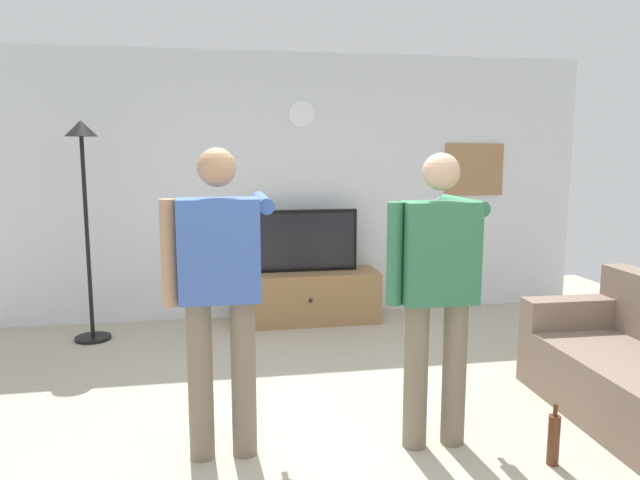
% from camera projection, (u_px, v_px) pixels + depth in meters
% --- Properties ---
extents(ground_plane, '(8.40, 8.40, 0.00)m').
position_uv_depth(ground_plane, '(348.00, 445.00, 3.55)').
color(ground_plane, '#B2A893').
extents(back_wall, '(6.40, 0.10, 2.70)m').
position_uv_depth(back_wall, '(286.00, 187.00, 6.22)').
color(back_wall, silver).
rests_on(back_wall, ground_plane).
extents(tv_stand, '(1.45, 0.52, 0.51)m').
position_uv_depth(tv_stand, '(306.00, 297.00, 6.07)').
color(tv_stand, '#997047').
rests_on(tv_stand, ground_plane).
extents(television, '(1.04, 0.07, 0.62)m').
position_uv_depth(television, '(305.00, 241.00, 6.03)').
color(television, black).
rests_on(television, tv_stand).
extents(wall_clock, '(0.26, 0.03, 0.26)m').
position_uv_depth(wall_clock, '(301.00, 114.00, 6.08)').
color(wall_clock, white).
extents(framed_picture, '(0.66, 0.04, 0.56)m').
position_uv_depth(framed_picture, '(474.00, 170.00, 6.50)').
color(framed_picture, '#997047').
extents(floor_lamp, '(0.32, 0.32, 1.99)m').
position_uv_depth(floor_lamp, '(84.00, 185.00, 5.31)').
color(floor_lamp, black).
rests_on(floor_lamp, ground_plane).
extents(person_standing_nearer_lamp, '(0.62, 0.78, 1.74)m').
position_uv_depth(person_standing_nearer_lamp, '(220.00, 284.00, 3.30)').
color(person_standing_nearer_lamp, '#7A6B56').
rests_on(person_standing_nearer_lamp, ground_plane).
extents(person_standing_nearer_couch, '(0.61, 0.78, 1.72)m').
position_uv_depth(person_standing_nearer_couch, '(437.00, 283.00, 3.43)').
color(person_standing_nearer_couch, '#7A6B56').
rests_on(person_standing_nearer_couch, ground_plane).
extents(beverage_bottle, '(0.07, 0.07, 0.35)m').
position_uv_depth(beverage_bottle, '(554.00, 439.00, 3.32)').
color(beverage_bottle, '#592D19').
rests_on(beverage_bottle, ground_plane).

